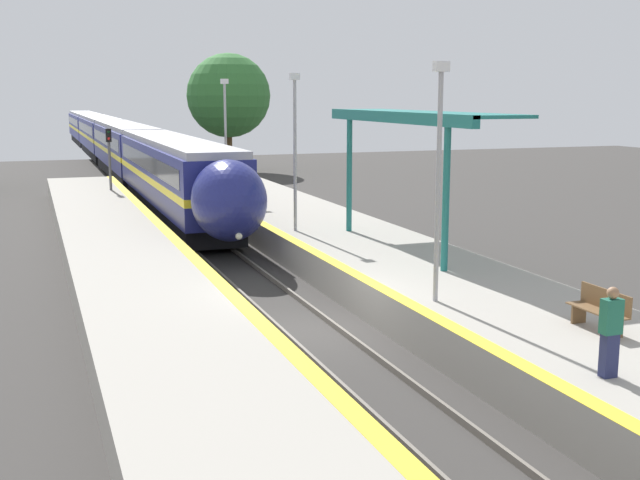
{
  "coord_description": "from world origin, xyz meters",
  "views": [
    {
      "loc": [
        -6.5,
        -18.85,
        6.0
      ],
      "look_at": [
        0.6,
        0.77,
        2.22
      ],
      "focal_mm": 45.0,
      "sensor_mm": 36.0,
      "label": 1
    }
  ],
  "objects_px": {
    "lamppost_near": "(439,168)",
    "lamppost_far": "(225,130)",
    "person_waiting": "(610,331)",
    "lamppost_mid": "(295,142)",
    "platform_bench": "(600,309)",
    "railway_signal": "(110,160)",
    "train": "(112,141)"
  },
  "relations": [
    {
      "from": "train",
      "to": "person_waiting",
      "type": "relative_size",
      "value": 52.01
    },
    {
      "from": "person_waiting",
      "to": "railway_signal",
      "type": "bearing_deg",
      "value": 99.69
    },
    {
      "from": "train",
      "to": "person_waiting",
      "type": "xyz_separation_m",
      "value": [
        2.97,
        -57.46,
        -0.37
      ]
    },
    {
      "from": "lamppost_far",
      "to": "lamppost_mid",
      "type": "bearing_deg",
      "value": -90.0
    },
    {
      "from": "railway_signal",
      "to": "lamppost_far",
      "type": "distance_m",
      "value": 7.14
    },
    {
      "from": "lamppost_mid",
      "to": "train",
      "type": "bearing_deg",
      "value": 93.67
    },
    {
      "from": "lamppost_mid",
      "to": "person_waiting",
      "type": "bearing_deg",
      "value": -88.78
    },
    {
      "from": "train",
      "to": "railway_signal",
      "type": "xyz_separation_m",
      "value": [
        -2.56,
        -25.1,
        0.36
      ]
    },
    {
      "from": "train",
      "to": "lamppost_far",
      "type": "bearing_deg",
      "value": -84.98
    },
    {
      "from": "person_waiting",
      "to": "lamppost_mid",
      "type": "bearing_deg",
      "value": 91.22
    },
    {
      "from": "platform_bench",
      "to": "lamppost_mid",
      "type": "height_order",
      "value": "lamppost_mid"
    },
    {
      "from": "platform_bench",
      "to": "railway_signal",
      "type": "bearing_deg",
      "value": 103.72
    },
    {
      "from": "lamppost_near",
      "to": "lamppost_far",
      "type": "relative_size",
      "value": 1.0
    },
    {
      "from": "train",
      "to": "lamppost_mid",
      "type": "relative_size",
      "value": 14.98
    },
    {
      "from": "person_waiting",
      "to": "lamppost_near",
      "type": "height_order",
      "value": "lamppost_near"
    },
    {
      "from": "lamppost_near",
      "to": "lamppost_far",
      "type": "height_order",
      "value": "same"
    },
    {
      "from": "train",
      "to": "lamppost_far",
      "type": "relative_size",
      "value": 14.98
    },
    {
      "from": "person_waiting",
      "to": "lamppost_mid",
      "type": "xyz_separation_m",
      "value": [
        -0.36,
        16.79,
        2.4
      ]
    },
    {
      "from": "person_waiting",
      "to": "lamppost_near",
      "type": "xyz_separation_m",
      "value": [
        -0.36,
        5.83,
        2.4
      ]
    },
    {
      "from": "lamppost_near",
      "to": "lamppost_mid",
      "type": "distance_m",
      "value": 10.96
    },
    {
      "from": "lamppost_far",
      "to": "platform_bench",
      "type": "bearing_deg",
      "value": -85.17
    },
    {
      "from": "railway_signal",
      "to": "lamppost_mid",
      "type": "distance_m",
      "value": 16.5
    },
    {
      "from": "railway_signal",
      "to": "lamppost_mid",
      "type": "relative_size",
      "value": 0.75
    },
    {
      "from": "train",
      "to": "lamppost_mid",
      "type": "distance_m",
      "value": 40.81
    },
    {
      "from": "person_waiting",
      "to": "lamppost_mid",
      "type": "distance_m",
      "value": 16.96
    },
    {
      "from": "person_waiting",
      "to": "lamppost_far",
      "type": "bearing_deg",
      "value": 90.74
    },
    {
      "from": "platform_bench",
      "to": "railway_signal",
      "type": "relative_size",
      "value": 0.37
    },
    {
      "from": "lamppost_far",
      "to": "lamppost_near",
      "type": "bearing_deg",
      "value": -90.0
    },
    {
      "from": "train",
      "to": "lamppost_far",
      "type": "height_order",
      "value": "lamppost_far"
    },
    {
      "from": "platform_bench",
      "to": "person_waiting",
      "type": "height_order",
      "value": "person_waiting"
    },
    {
      "from": "train",
      "to": "platform_bench",
      "type": "relative_size",
      "value": 54.26
    },
    {
      "from": "train",
      "to": "railway_signal",
      "type": "bearing_deg",
      "value": -95.82
    }
  ]
}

